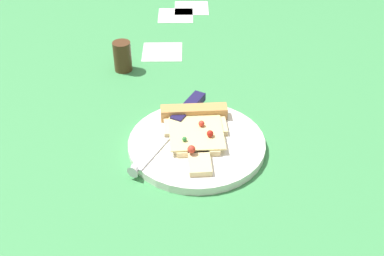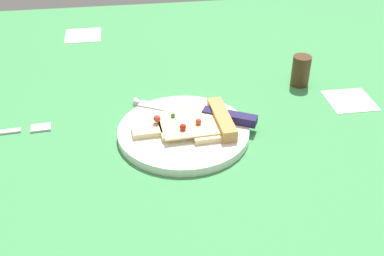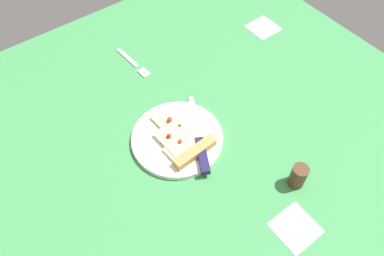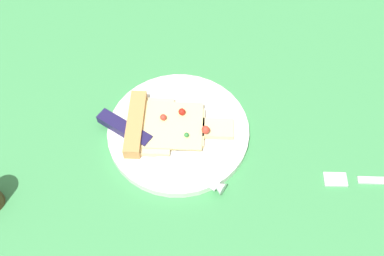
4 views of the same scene
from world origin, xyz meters
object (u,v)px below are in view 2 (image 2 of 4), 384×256
object	(u,v)px
pizza_slice	(197,123)
fork	(13,130)
knife	(206,113)
plate	(183,132)
pepper_shaker	(301,71)

from	to	relation	value
pizza_slice	fork	distance (cm)	33.63
pizza_slice	fork	xyz separation A→B (cm)	(5.56, 33.11, -1.88)
knife	fork	size ratio (longest dim) A/B	1.44
pizza_slice	fork	bearing A→B (deg)	77.20
plate	pizza_slice	world-z (taller)	pizza_slice
plate	knife	world-z (taller)	knife
fork	knife	bearing A→B (deg)	82.26
pepper_shaker	fork	distance (cm)	58.28
plate	pizza_slice	distance (cm)	2.99
fork	pepper_shaker	bearing A→B (deg)	95.31
pizza_slice	knife	size ratio (longest dim) A/B	0.80
plate	knife	distance (cm)	5.97
knife	pepper_shaker	bearing A→B (deg)	-34.18
knife	pepper_shaker	xyz separation A→B (cm)	(11.80, -22.24, 1.16)
knife	pepper_shaker	world-z (taller)	pepper_shaker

